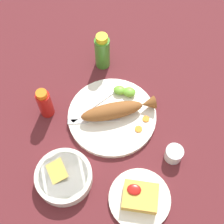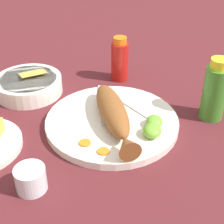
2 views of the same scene
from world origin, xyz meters
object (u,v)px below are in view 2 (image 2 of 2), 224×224
fork_far (121,100)px  hot_sauce_bottle_red (120,60)px  guacamole_bowl (29,84)px  salt_cup (31,180)px  fried_fish (114,114)px  main_plate (112,122)px  hot_sauce_bottle_green (215,91)px  fork_near (102,101)px

fork_far → hot_sauce_bottle_red: bearing=-39.1°
hot_sauce_bottle_red → guacamole_bowl: size_ratio=0.71×
salt_cup → fried_fish: bearing=-31.4°
main_plate → fork_far: fork_far is taller
fried_fish → hot_sauce_bottle_green: (0.09, -0.23, 0.03)m
hot_sauce_bottle_red → salt_cup: hot_sauce_bottle_red is taller
fried_fish → hot_sauce_bottle_green: size_ratio=1.71×
fried_fish → hot_sauce_bottle_red: bearing=-17.6°
hot_sauce_bottle_red → guacamole_bowl: (-0.12, 0.24, -0.04)m
hot_sauce_bottle_red → salt_cup: bearing=166.8°
fried_fish → hot_sauce_bottle_green: bearing=-90.9°
fried_fish → main_plate: bearing=-0.0°
fried_fish → salt_cup: bearing=126.6°
fork_far → salt_cup: 0.34m
fried_fish → hot_sauce_bottle_red: 0.25m
main_plate → guacamole_bowl: (0.12, 0.25, 0.02)m
fork_far → guacamole_bowl: size_ratio=0.80×
salt_cup → hot_sauce_bottle_green: bearing=-50.3°
fork_far → fried_fish: bearing=129.4°
hot_sauce_bottle_red → guacamole_bowl: hot_sauce_bottle_red is taller
fork_far → salt_cup: bearing=108.9°
salt_cup → main_plate: bearing=-28.2°
fork_far → hot_sauce_bottle_green: hot_sauce_bottle_green is taller
fork_far → salt_cup: (-0.31, 0.13, 0.00)m
fork_near → hot_sauce_bottle_red: (0.16, -0.02, 0.04)m
fried_fish → fork_far: bearing=-24.5°
fried_fish → hot_sauce_bottle_red: hot_sauce_bottle_red is taller
main_plate → fork_far: bearing=-7.6°
main_plate → fried_fish: 0.04m
main_plate → salt_cup: salt_cup is taller
fork_near → fork_far: (0.01, -0.05, 0.00)m
fork_near → salt_cup: size_ratio=3.09×
main_plate → hot_sauce_bottle_green: size_ratio=2.02×
fried_fish → fork_far: 0.10m
fried_fish → salt_cup: 0.24m
main_plate → guacamole_bowl: guacamole_bowl is taller
hot_sauce_bottle_green → guacamole_bowl: bearing=84.5°
fried_fish → guacamole_bowl: 0.29m
hot_sauce_bottle_green → hot_sauce_bottle_red: bearing=56.8°
fork_near → hot_sauce_bottle_red: 0.17m
fried_fish → salt_cup: size_ratio=4.50×
hot_sauce_bottle_red → hot_sauce_bottle_green: hot_sauce_bottle_green is taller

